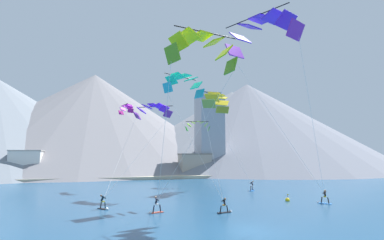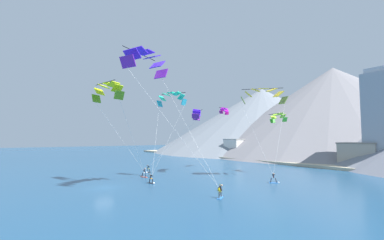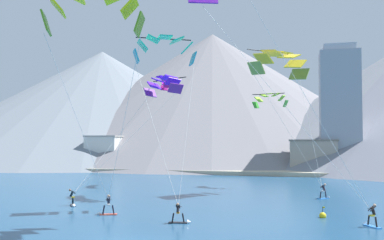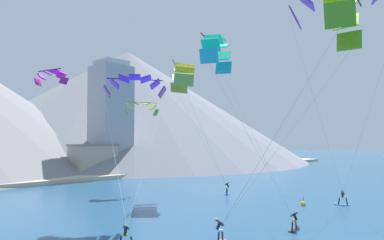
{
  "view_description": "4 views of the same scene",
  "coord_description": "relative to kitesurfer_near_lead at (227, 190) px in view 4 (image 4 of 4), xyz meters",
  "views": [
    {
      "loc": [
        -11.1,
        -22.45,
        6.05
      ],
      "look_at": [
        0.1,
        17.46,
        10.78
      ],
      "focal_mm": 28.0,
      "sensor_mm": 36.0,
      "label": 1
    },
    {
      "loc": [
        38.43,
        -12.17,
        7.29
      ],
      "look_at": [
        2.23,
        14.32,
        10.47
      ],
      "focal_mm": 24.0,
      "sensor_mm": 36.0,
      "label": 2
    },
    {
      "loc": [
        9.77,
        -24.29,
        6.47
      ],
      "look_at": [
        -0.86,
        17.71,
        8.31
      ],
      "focal_mm": 40.0,
      "sensor_mm": 36.0,
      "label": 3
    },
    {
      "loc": [
        -26.26,
        -8.15,
        7.27
      ],
      "look_at": [
        -1.57,
        16.46,
        9.03
      ],
      "focal_mm": 35.0,
      "sensor_mm": 36.0,
      "label": 4
    }
  ],
  "objects": [
    {
      "name": "shore_building_promenade_mid",
      "position": [
        12.64,
        33.64,
        2.01
      ],
      "size": [
        5.87,
        5.94,
        5.0
      ],
      "color": "#B7AD9E",
      "rests_on": "ground"
    },
    {
      "name": "kitesurfer_far_right",
      "position": [
        2.46,
        -14.16,
        0.01
      ],
      "size": [
        1.24,
        1.7,
        1.75
      ],
      "color": "#337FDB",
      "rests_on": "ground"
    },
    {
      "name": "parafoil_kite_distant_high_outer",
      "position": [
        -20.42,
        8.23,
        13.77
      ],
      "size": [
        2.54,
        4.08,
        1.69
      ],
      "color": "#B2197D"
    },
    {
      "name": "shore_building_quay_west",
      "position": [
        -0.18,
        33.73,
        2.61
      ],
      "size": [
        8.63,
        5.52,
        6.21
      ],
      "color": "#A89E8E",
      "rests_on": "ground"
    },
    {
      "name": "shore_building_harbour_front",
      "position": [
        21.08,
        33.97,
        3.09
      ],
      "size": [
        6.76,
        6.7,
        7.17
      ],
      "color": "silver",
      "rests_on": "ground"
    },
    {
      "name": "shoreline_strip",
      "position": [
        -12.27,
        30.63,
        -0.16
      ],
      "size": [
        180.0,
        10.0,
        0.7
      ],
      "primitive_type": "cube",
      "color": "#BCAD8E",
      "rests_on": "ground"
    },
    {
      "name": "mountain_peak_central_summit",
      "position": [
        27.63,
        71.96,
        15.91
      ],
      "size": [
        108.11,
        108.11,
        32.84
      ],
      "color": "slate",
      "rests_on": "ground"
    },
    {
      "name": "parafoil_kite_near_lead",
      "position": [
        -4.75,
        3.54,
        15.14
      ],
      "size": [
        8.13,
        8.11,
        15.63
      ],
      "color": "olive"
    },
    {
      "name": "parafoil_kite_far_left",
      "position": [
        -14.45,
        -10.9,
        14.33
      ],
      "size": [
        5.79,
        7.37,
        14.58
      ],
      "color": "#1EA5C2"
    },
    {
      "name": "kitesurfer_near_lead",
      "position": [
        0.0,
        0.0,
        0.0
      ],
      "size": [
        1.51,
        1.51,
        1.72
      ],
      "color": "#337FDB",
      "rests_on": "ground"
    },
    {
      "name": "kitesurfer_far_left",
      "position": [
        -11.35,
        -16.43,
        -0.06
      ],
      "size": [
        1.78,
        0.68,
        1.64
      ],
      "color": "black",
      "rests_on": "ground"
    },
    {
      "name": "kitesurfer_mid_center",
      "position": [
        -18.48,
        -14.53,
        0.02
      ],
      "size": [
        1.77,
        1.0,
        1.74
      ],
      "color": "#E54C33",
      "rests_on": "ground"
    },
    {
      "name": "parafoil_kite_mid_center",
      "position": [
        -15.76,
        -22.35,
        14.71
      ],
      "size": [
        6.82,
        9.63,
        15.1
      ],
      "color": "#53901A"
    },
    {
      "name": "parafoil_kite_near_trail",
      "position": [
        -17.23,
        -2.92,
        11.98
      ],
      "size": [
        9.22,
        10.29,
        12.09
      ],
      "color": "#69238F"
    },
    {
      "name": "parafoil_kite_distant_low_drift",
      "position": [
        -6.39,
        10.27,
        11.33
      ],
      "size": [
        4.96,
        2.78,
        2.03
      ],
      "color": "green"
    },
    {
      "name": "highrise_tower",
      "position": [
        4.65,
        35.14,
        11.09
      ],
      "size": [
        7.0,
        7.0,
        23.61
      ],
      "color": "#999EA8",
      "rests_on": "ground"
    },
    {
      "name": "mountain_peak_far_spur",
      "position": [
        35.15,
        72.41,
        17.9
      ],
      "size": [
        116.98,
        116.98,
        36.82
      ],
      "color": "slate",
      "rests_on": "ground"
    },
    {
      "name": "race_marker_buoy",
      "position": [
        -0.78,
        -11.39,
        -0.35
      ],
      "size": [
        0.56,
        0.56,
        1.02
      ],
      "color": "yellow",
      "rests_on": "ground"
    }
  ]
}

